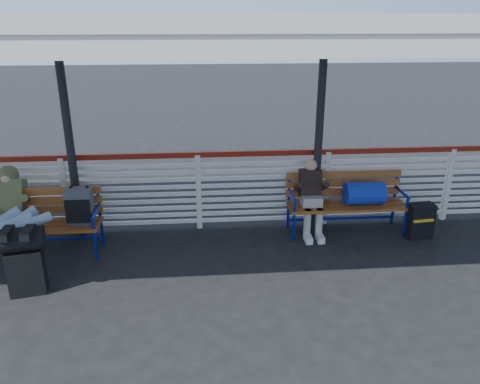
{
  "coord_description": "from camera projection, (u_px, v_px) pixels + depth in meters",
  "views": [
    {
      "loc": [
        0.06,
        -4.89,
        3.12
      ],
      "look_at": [
        0.56,
        1.0,
        0.92
      ],
      "focal_mm": 35.0,
      "sensor_mm": 36.0,
      "label": 1
    }
  ],
  "objects": [
    {
      "name": "ground",
      "position": [
        201.0,
        293.0,
        5.65
      ],
      "size": [
        60.0,
        60.0,
        0.0
      ],
      "primitive_type": "plane",
      "color": "black",
      "rests_on": "ground"
    },
    {
      "name": "fence",
      "position": [
        199.0,
        188.0,
        7.19
      ],
      "size": [
        12.08,
        0.08,
        1.24
      ],
      "color": "silver",
      "rests_on": "ground"
    },
    {
      "name": "canopy",
      "position": [
        192.0,
        26.0,
        5.4
      ],
      "size": [
        12.6,
        3.6,
        3.16
      ],
      "color": "silver",
      "rests_on": "ground"
    },
    {
      "name": "luggage_stack",
      "position": [
        24.0,
        258.0,
        5.52
      ],
      "size": [
        0.56,
        0.38,
        0.85
      ],
      "rotation": [
        0.0,
        0.0,
        0.2
      ],
      "color": "black",
      "rests_on": "ground"
    },
    {
      "name": "bench_left",
      "position": [
        51.0,
        213.0,
        6.43
      ],
      "size": [
        1.8,
        0.56,
        0.96
      ],
      "color": "brown",
      "rests_on": "ground"
    },
    {
      "name": "bench_right",
      "position": [
        355.0,
        195.0,
        7.1
      ],
      "size": [
        1.8,
        0.56,
        0.92
      ],
      "color": "brown",
      "rests_on": "ground"
    },
    {
      "name": "traveler_man",
      "position": [
        12.0,
        217.0,
        6.04
      ],
      "size": [
        0.94,
        1.64,
        0.77
      ],
      "color": "#8A9BB9",
      "rests_on": "ground"
    },
    {
      "name": "companion_person",
      "position": [
        311.0,
        197.0,
        7.04
      ],
      "size": [
        0.32,
        0.66,
        1.15
      ],
      "color": "#A9A59A",
      "rests_on": "ground"
    },
    {
      "name": "suitcase_side",
      "position": [
        420.0,
        221.0,
        7.0
      ],
      "size": [
        0.41,
        0.27,
        0.54
      ],
      "rotation": [
        0.0,
        0.0,
        0.11
      ],
      "color": "black",
      "rests_on": "ground"
    }
  ]
}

